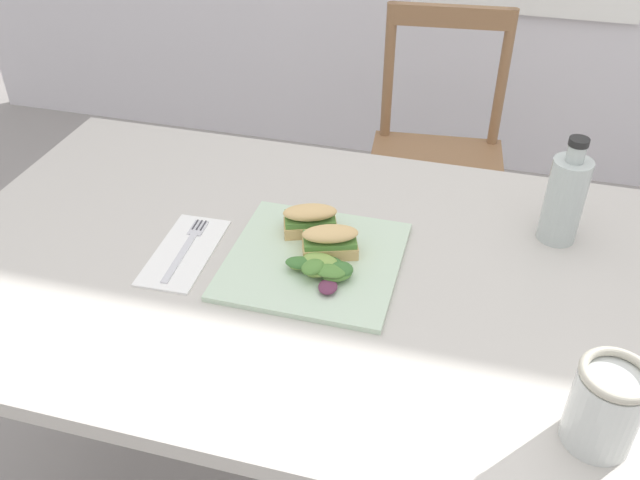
# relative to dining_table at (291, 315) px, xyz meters

# --- Properties ---
(dining_table) EXTENTS (1.27, 0.82, 0.74)m
(dining_table) POSITION_rel_dining_table_xyz_m (0.00, 0.00, 0.00)
(dining_table) COLOR #BCB7AD
(dining_table) RESTS_ON ground
(chair_wooden_far) EXTENTS (0.44, 0.44, 0.87)m
(chair_wooden_far) POSITION_rel_dining_table_xyz_m (0.16, 0.95, -0.16)
(chair_wooden_far) COLOR #8E6642
(chair_wooden_far) RESTS_ON ground
(plate_lunch) EXTENTS (0.30, 0.30, 0.01)m
(plate_lunch) POSITION_rel_dining_table_xyz_m (0.04, 0.01, 0.13)
(plate_lunch) COLOR beige
(plate_lunch) RESTS_ON dining_table
(sandwich_half_front) EXTENTS (0.11, 0.08, 0.06)m
(sandwich_half_front) POSITION_rel_dining_table_xyz_m (0.07, 0.02, 0.17)
(sandwich_half_front) COLOR #DBB270
(sandwich_half_front) RESTS_ON plate_lunch
(sandwich_half_back) EXTENTS (0.11, 0.08, 0.06)m
(sandwich_half_back) POSITION_rel_dining_table_xyz_m (0.02, 0.08, 0.17)
(sandwich_half_back) COLOR #DBB270
(sandwich_half_back) RESTS_ON plate_lunch
(salad_mixed_greens) EXTENTS (0.12, 0.11, 0.03)m
(salad_mixed_greens) POSITION_rel_dining_table_xyz_m (0.07, -0.04, 0.15)
(salad_mixed_greens) COLOR #84A84C
(salad_mixed_greens) RESTS_ON plate_lunch
(napkin_folded) EXTENTS (0.11, 0.22, 0.00)m
(napkin_folded) POSITION_rel_dining_table_xyz_m (-0.19, -0.03, 0.13)
(napkin_folded) COLOR white
(napkin_folded) RESTS_ON dining_table
(fork_on_napkin) EXTENTS (0.03, 0.19, 0.00)m
(fork_on_napkin) POSITION_rel_dining_table_xyz_m (-0.19, -0.01, 0.13)
(fork_on_napkin) COLOR silver
(fork_on_napkin) RESTS_ON napkin_folded
(bottle_cold_brew) EXTENTS (0.07, 0.07, 0.20)m
(bottle_cold_brew) POSITION_rel_dining_table_xyz_m (0.45, 0.19, 0.20)
(bottle_cold_brew) COLOR black
(bottle_cold_brew) RESTS_ON dining_table
(mason_jar_iced_tea) EXTENTS (0.09, 0.09, 0.13)m
(mason_jar_iced_tea) POSITION_rel_dining_table_xyz_m (0.50, -0.26, 0.19)
(mason_jar_iced_tea) COLOR #995623
(mason_jar_iced_tea) RESTS_ON dining_table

